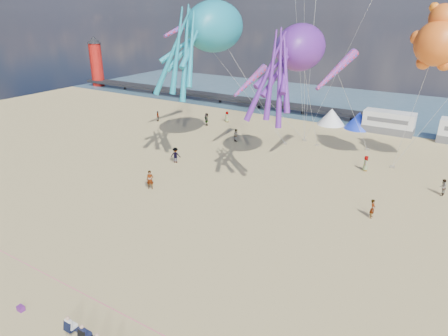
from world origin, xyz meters
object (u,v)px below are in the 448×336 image
Objects in this scene: kite_octopus_teal at (215,26)px; beachgoer_7 at (236,135)px; cooler_purple at (21,308)px; beachgoer_6 at (366,163)px; sandbag_b at (317,145)px; lighthouse at (97,65)px; standing_person at (150,180)px; kite_octopus_purple at (300,47)px; motorhome_0 at (389,122)px; sandbag_c at (392,167)px; windsock_mid at (336,70)px; beachgoer_1 at (443,187)px; sandbag_d at (367,149)px; windsock_right at (250,81)px; beachgoer_5 at (373,209)px; tent_blue at (359,120)px; beachgoer_2 at (176,155)px; sandbag_a at (285,144)px; sandbag_e at (305,140)px; windsock_left at (190,23)px; tent_white at (331,117)px; kite_teddy_orange at (438,43)px; beachgoer_0 at (227,117)px; beachgoer_3 at (158,116)px; beachgoer_4 at (206,119)px.

beachgoer_7 is at bearing 101.74° from kite_octopus_teal.
beachgoer_6 is (11.53, 32.13, 0.66)m from cooler_purple.
lighthouse is at bearing 165.20° from sandbag_b.
standing_person is 18.77m from kite_octopus_purple.
sandbag_c is at bearing -76.83° from motorhome_0.
windsock_mid is at bearing 53.86° from kite_octopus_purple.
sandbag_d is at bearing -127.71° from beachgoer_1.
windsock_right is at bearing -167.02° from sandbag_c.
beachgoer_5 is 20.18m from windsock_right.
tent_blue reaches higher than cooler_purple.
beachgoer_2 is 0.32× the size of windsock_right.
sandbag_a is (-18.34, 5.99, -0.69)m from beachgoer_1.
beachgoer_6 is (0.81, -15.72, -0.68)m from motorhome_0.
beachgoer_1 is 18.80m from sandbag_e.
lighthouse is at bearing 168.10° from sandbag_d.
motorhome_0 is at bearing -151.56° from beachgoer_2.
beachgoer_2 reaches higher than beachgoer_5.
standing_person is at bearing -52.94° from beachgoer_1.
beachgoer_7 reaches higher than sandbag_e.
sandbag_b is (9.31, 20.55, -0.81)m from standing_person.
lighthouse is 46.70m from windsock_left.
tent_white reaches higher than beachgoer_5.
windsock_right is at bearing -117.99° from sandbag_a.
kite_teddy_orange is at bearing 27.95° from windsock_mid.
sandbag_a is at bearing -179.23° from beachgoer_0.
tent_white is at bearing 88.91° from windsock_right.
cooler_purple is at bearing -45.32° from lighthouse.
beachgoer_3 is at bearing 20.88° from beachgoer_7.
motorhome_0 reaches higher than beachgoer_0.
motorhome_0 is at bearing 67.58° from windsock_right.
beachgoer_4 is 8.66m from beachgoer_7.
beachgoer_2 is at bearing -111.81° from tent_white.
beachgoer_2 is at bearing -110.84° from windsock_right.
beachgoer_2 is 3.54× the size of sandbag_e.
sandbag_b and sandbag_e have the same top height.
beachgoer_4 reaches higher than sandbag_d.
beachgoer_2 is (-17.81, -24.53, -0.61)m from motorhome_0.
sandbag_a is 20.39m from kite_teddy_orange.
sandbag_b is at bearing 58.98° from windsock_right.
beachgoer_5 reaches higher than sandbag_d.
tent_blue is at bearing -144.96° from beachgoer_2.
kite_octopus_purple is (10.15, 10.46, 11.83)m from standing_person.
beachgoer_7 is 0.21× the size of windsock_left.
beachgoer_7 is 16.32m from windsock_mid.
lighthouse is 62.20m from motorhome_0.
beachgoer_2 is at bearing -122.23° from sandbag_e.
sandbag_d is at bearing 18.82° from sandbag_a.
beachgoer_3 is 0.94× the size of beachgoer_7.
beachgoer_6 is at bearing 34.12° from windsock_mid.
beachgoer_1 is at bearing 42.84° from beachgoer_3.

